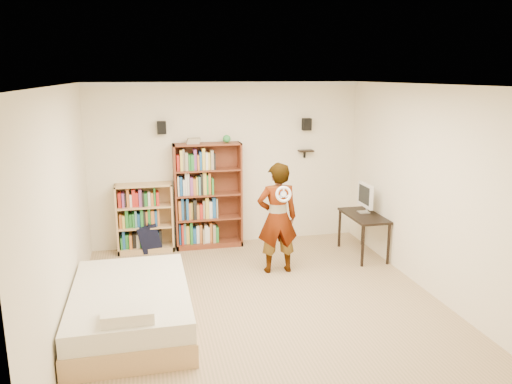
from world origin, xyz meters
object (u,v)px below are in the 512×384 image
computer_desk (363,235)px  low_bookshelf (145,218)px  daybed (131,303)px  tall_bookshelf (208,196)px  person (277,218)px

computer_desk → low_bookshelf: bearing=164.1°
daybed → tall_bookshelf: bearing=64.2°
tall_bookshelf → low_bookshelf: size_ratio=1.55×
person → low_bookshelf: bearing=-33.5°
tall_bookshelf → computer_desk: bearing=-22.5°
daybed → person: bearing=31.0°
low_bookshelf → person: size_ratio=0.69×
low_bookshelf → computer_desk: low_bookshelf is taller
computer_desk → daybed: (-3.56, -1.58, -0.04)m
low_bookshelf → tall_bookshelf: bearing=0.4°
daybed → low_bookshelf: bearing=85.6°
tall_bookshelf → person: (0.82, -1.31, -0.06)m
computer_desk → person: bearing=-167.0°
low_bookshelf → daybed: bearing=-94.4°
tall_bookshelf → computer_desk: tall_bookshelf is taller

